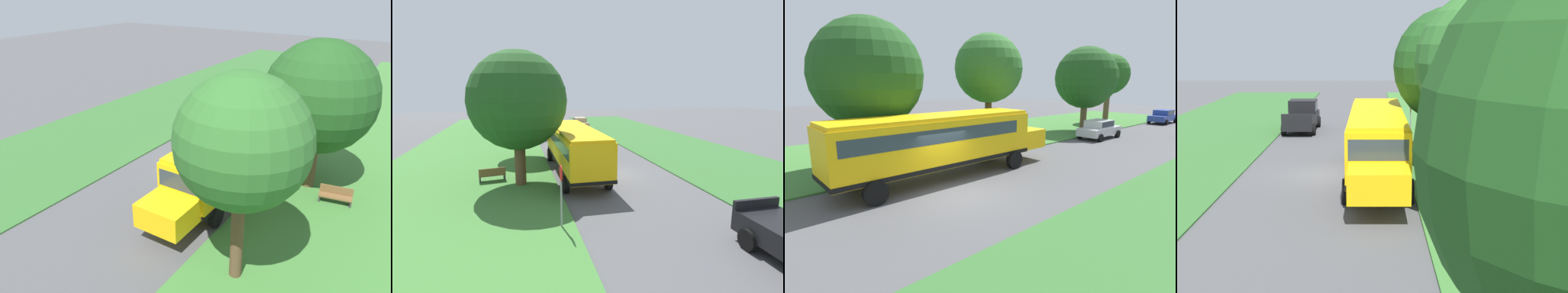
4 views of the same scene
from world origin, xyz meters
The scene contains 13 objects.
ground_plane centered at (0.00, 0.00, 0.00)m, with size 120.00×120.00×0.00m, color #4C4C4F.
grass_verge centered at (-10.00, 0.00, 0.04)m, with size 12.00×80.00×0.08m, color #3D7533.
grass_far_side centered at (9.00, 0.00, 0.04)m, with size 10.00×80.00×0.07m, color #33662D.
school_bus centered at (-2.48, 0.80, 1.92)m, with size 2.84×12.42×3.16m.
car_silver_nearest centered at (-2.80, 17.05, 0.88)m, with size 2.02×4.40×1.56m.
car_tan_middle centered at (2.80, 23.80, 0.88)m, with size 2.02×4.40×1.56m.
car_blue_furthest centered at (-2.80, 31.97, 0.88)m, with size 2.02×4.40×1.56m.
oak_tree_beside_bus centered at (-6.20, -1.21, 5.10)m, with size 5.71×5.71×7.94m.
oak_tree_roadside_mid centered at (-5.96, 7.05, 5.67)m, with size 4.66×4.66×7.94m.
oak_tree_far_end centered at (-5.53, 19.32, 5.17)m, with size 5.69×5.69×7.95m.
oak_tree_across_road centered at (-7.47, 27.19, 5.59)m, with size 4.58×4.58×7.88m.
stop_sign centered at (-4.60, -7.49, 1.74)m, with size 0.08×0.68×2.74m.
park_bench centered at (-7.86, -0.16, 0.47)m, with size 1.66×0.77×0.92m.
Camera 2 is at (-6.30, -19.35, 5.81)m, focal length 28.00 mm.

